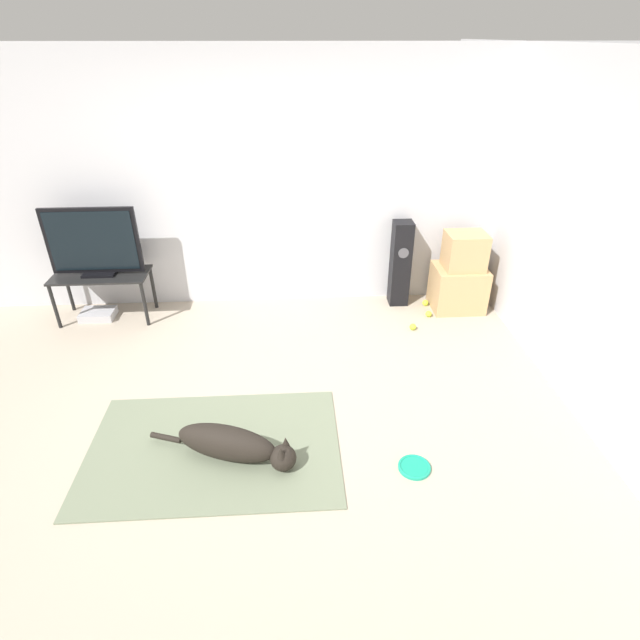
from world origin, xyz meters
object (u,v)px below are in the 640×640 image
at_px(frisbee, 414,467).
at_px(tennis_ball_by_boxes, 429,314).
at_px(cardboard_box_upper, 465,251).
at_px(cardboard_box_lower, 458,288).
at_px(game_console, 98,314).
at_px(tennis_ball_near_speaker, 413,327).
at_px(dog, 233,445).
at_px(floor_speaker, 400,264).
at_px(tennis_ball_loose_on_carpet, 425,303).
at_px(tv_stand, 102,280).
at_px(tv, 93,243).

distance_m(frisbee, tennis_ball_by_boxes, 2.19).
height_order(cardboard_box_upper, tennis_ball_by_boxes, cardboard_box_upper).
height_order(cardboard_box_lower, game_console, cardboard_box_lower).
xyz_separation_m(tennis_ball_by_boxes, tennis_ball_near_speaker, (-0.23, -0.26, 0.00)).
bearing_deg(frisbee, dog, 172.37).
height_order(frisbee, tennis_ball_by_boxes, tennis_ball_by_boxes).
bearing_deg(dog, cardboard_box_upper, 43.46).
bearing_deg(game_console, floor_speaker, 2.62).
bearing_deg(tennis_ball_loose_on_carpet, tennis_ball_by_boxes, -96.39).
height_order(tv_stand, tv, tv).
bearing_deg(tv_stand, tennis_ball_near_speaker, -8.31).
distance_m(floor_speaker, tv, 3.12).
distance_m(floor_speaker, tv_stand, 3.10).
height_order(tennis_ball_near_speaker, game_console, game_console).
xyz_separation_m(tv, tennis_ball_loose_on_carpet, (3.39, 0.04, -0.80)).
relative_size(tennis_ball_by_boxes, game_console, 0.19).
relative_size(floor_speaker, game_console, 2.74).
height_order(dog, tv_stand, tv_stand).
xyz_separation_m(frisbee, tennis_ball_near_speaker, (0.40, 1.84, 0.02)).
height_order(cardboard_box_lower, floor_speaker, floor_speaker).
distance_m(dog, tennis_ball_by_boxes, 2.69).
bearing_deg(tv, dog, -55.04).
bearing_deg(cardboard_box_upper, tv, 179.69).
bearing_deg(game_console, dog, -52.87).
bearing_deg(tennis_ball_near_speaker, tv, 171.64).
distance_m(tv, tennis_ball_by_boxes, 3.46).
height_order(cardboard_box_upper, game_console, cardboard_box_upper).
distance_m(dog, tv, 2.70).
height_order(cardboard_box_lower, tv, tv).
distance_m(cardboard_box_upper, tennis_ball_near_speaker, 0.96).
height_order(cardboard_box_upper, tv_stand, cardboard_box_upper).
relative_size(dog, cardboard_box_lower, 1.97).
bearing_deg(tv_stand, tennis_ball_loose_on_carpet, 0.78).
relative_size(dog, game_console, 3.12).
bearing_deg(cardboard_box_lower, tennis_ball_loose_on_carpet, 170.68).
distance_m(frisbee, tennis_ball_loose_on_carpet, 2.43).
bearing_deg(dog, tennis_ball_near_speaker, 45.46).
xyz_separation_m(cardboard_box_lower, tv_stand, (-3.71, 0.01, 0.19)).
height_order(tv, tennis_ball_by_boxes, tv).
relative_size(tennis_ball_near_speaker, tennis_ball_loose_on_carpet, 1.00).
bearing_deg(tennis_ball_by_boxes, tv, 176.52).
distance_m(tv_stand, tennis_ball_loose_on_carpet, 3.42).
bearing_deg(cardboard_box_lower, floor_speaker, 166.15).
xyz_separation_m(tennis_ball_by_boxes, tennis_ball_loose_on_carpet, (0.03, 0.25, 0.00)).
xyz_separation_m(cardboard_box_upper, tennis_ball_by_boxes, (-0.36, -0.18, -0.63)).
relative_size(frisbee, tennis_ball_by_boxes, 3.42).
relative_size(cardboard_box_upper, floor_speaker, 0.43).
bearing_deg(cardboard_box_upper, tv_stand, 179.73).
distance_m(tv, game_console, 0.80).
xyz_separation_m(floor_speaker, tv, (-3.10, -0.14, 0.37)).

